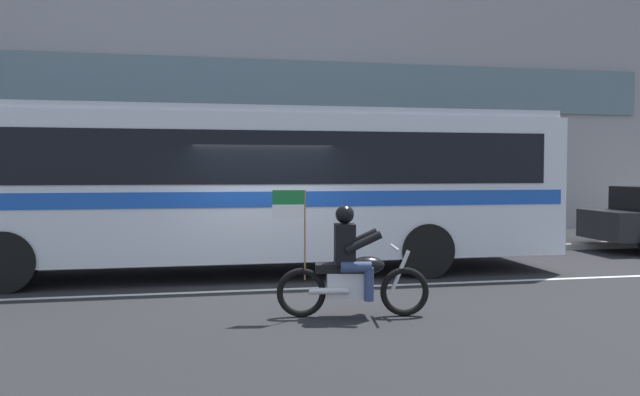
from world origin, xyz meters
name	(u,v)px	position (x,y,z in m)	size (l,w,h in m)	color
ground_plane	(264,284)	(0.00, 0.00, 0.00)	(60.00, 60.00, 0.00)	black
sidewalk_curb	(244,246)	(0.00, 5.10, 0.07)	(28.00, 3.80, 0.15)	#A39E93
lane_center_stripe	(268,290)	(0.00, -0.60, 0.00)	(26.60, 0.14, 0.01)	silver
office_building_facade	(237,18)	(0.00, 7.39, 6.52)	(28.00, 0.89, 13.02)	gray
transit_bus	(237,179)	(-0.40, 1.19, 1.88)	(12.73, 2.64, 3.22)	silver
motorcycle_with_rider	(351,269)	(0.93, -2.76, 0.67)	(2.18, 0.69, 1.78)	black
fire_hydrant	(468,228)	(5.91, 4.29, 0.52)	(0.22, 0.30, 0.75)	gold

